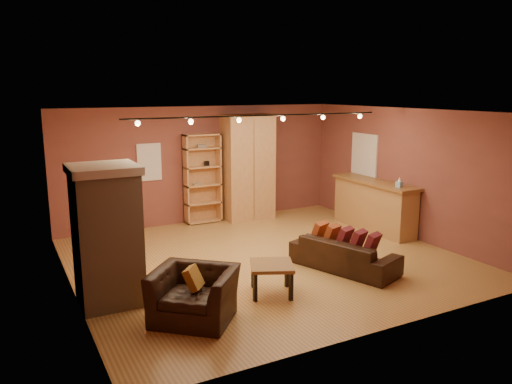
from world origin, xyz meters
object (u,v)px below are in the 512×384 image
bookcase (201,178)px  loveseat (344,248)px  armoire (248,167)px  fireplace (107,235)px  coffee_table (272,268)px  armchair (194,286)px  bar_counter (374,205)px

bookcase → loveseat: bookcase is taller
loveseat → armoire: bearing=-21.2°
fireplace → coffee_table: fireplace is taller
armoire → armchair: bearing=-124.5°
armoire → bar_counter: 3.17m
armchair → coffee_table: size_ratio=1.51×
bar_counter → coffee_table: size_ratio=2.73×
bookcase → bar_counter: 4.12m
fireplace → bar_counter: (6.24, 1.27, -0.48)m
bookcase → armoire: armoire is taller
bar_counter → bookcase: bearing=142.9°
loveseat → armchair: 3.17m
fireplace → armchair: size_ratio=1.60×
bar_counter → loveseat: bearing=-141.0°
fireplace → bookcase: (2.98, 3.74, 0.04)m
loveseat → coffee_table: bearing=82.0°
armoire → coffee_table: armoire is taller
armchair → loveseat: bearing=52.1°
bar_counter → coffee_table: bar_counter is taller
armoire → loveseat: armoire is taller
bookcase → coffee_table: 4.71m
loveseat → coffee_table: (-1.70, -0.35, 0.03)m
armchair → coffee_table: bearing=51.5°
fireplace → armoire: bearing=40.5°
bookcase → loveseat: 4.44m
bar_counter → armchair: 5.85m
loveseat → bookcase: bearing=-6.0°
armoire → coffee_table: 4.84m
coffee_table → bar_counter: bearing=28.8°
bar_counter → armchair: bar_counter is taller
fireplace → loveseat: size_ratio=1.04×
bookcase → armoire: size_ratio=0.83×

